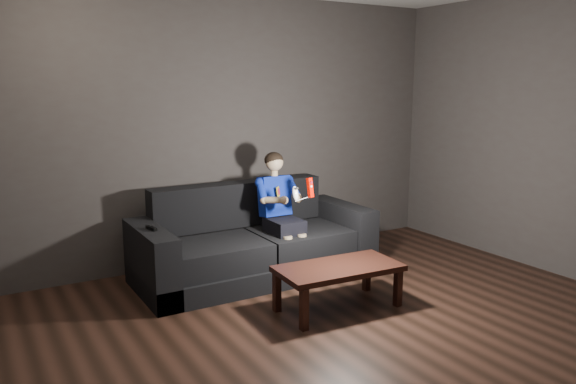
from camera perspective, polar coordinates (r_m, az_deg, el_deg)
floor at (r=4.08m, az=9.65°, el=-15.70°), size 5.00×5.00×0.00m
back_wall at (r=5.80m, az=-6.10°, el=6.27°), size 5.00×0.04×2.70m
sofa at (r=5.39m, az=-3.53°, el=-5.62°), size 2.23×0.96×0.86m
child at (r=5.35m, az=-0.85°, el=-1.00°), size 0.43×0.53×1.06m
wii_remote_red at (r=5.01m, az=2.27°, el=0.45°), size 0.05×0.07×0.18m
nunchuk_white at (r=4.94m, az=0.74°, el=-0.14°), size 0.05×0.08×0.14m
wii_remote_black at (r=4.87m, az=-13.71°, el=-3.59°), size 0.06×0.15×0.03m
coffee_table at (r=4.62m, az=5.15°, el=-8.04°), size 1.04×0.57×0.37m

